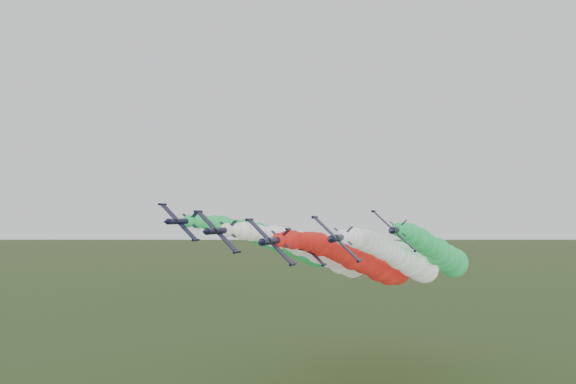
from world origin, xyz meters
name	(u,v)px	position (x,y,z in m)	size (l,w,h in m)	color
jet_lead	(364,261)	(0.04, 56.14, 32.46)	(16.50, 86.00, 19.00)	black
jet_inner_left	(326,254)	(-10.76, 62.37, 33.47)	(16.62, 86.13, 19.13)	black
jet_inner_right	(405,259)	(9.51, 61.21, 32.71)	(16.42, 85.93, 18.93)	black
jet_outer_left	(289,245)	(-23.12, 69.54, 35.33)	(16.17, 85.68, 18.68)	black
jet_outer_right	(439,253)	(17.30, 73.98, 33.46)	(16.91, 86.41, 19.41)	black
jet_trail	(377,262)	(0.07, 79.39, 30.14)	(16.98, 86.48, 19.48)	black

